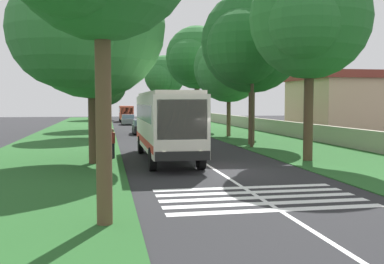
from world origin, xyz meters
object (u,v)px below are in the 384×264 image
object	(u,v)px
trailing_car_2	(162,122)
roadside_tree_right_1	(163,77)
trailing_car_3	(128,120)
roadside_tree_right_4	(306,23)
roadside_tree_left_4	(103,73)
pedestrian	(112,143)
roadside_tree_left_1	(100,59)
roadside_tree_right_2	(249,44)
trailing_minibus_0	(126,112)
roadside_tree_right_0	(227,69)
coach_bus	(166,121)
roadside_tree_left_0	(87,29)
trailing_car_1	(170,124)
roadside_tree_left_3	(105,87)
utility_pole	(252,86)
roadside_building	(345,103)
trailing_car_0	(142,127)
roadside_tree_right_3	(195,59)

from	to	relation	value
trailing_car_2	roadside_tree_right_1	bearing A→B (deg)	-7.41
trailing_car_3	roadside_tree_right_4	bearing A→B (deg)	-169.44
roadside_tree_left_4	pedestrian	distance (m)	28.88
roadside_tree_left_1	roadside_tree_right_2	distance (m)	15.11
trailing_minibus_0	roadside_tree_left_4	xyz separation A→B (m)	(-20.26, 3.47, 5.01)
trailing_car_3	roadside_tree_right_0	world-z (taller)	roadside_tree_right_0
coach_bus	roadside_tree_right_1	bearing A→B (deg)	-6.88
roadside_tree_left_0	roadside_tree_right_2	bearing A→B (deg)	-53.13
trailing_minibus_0	pedestrian	size ratio (longest dim) A/B	3.55
trailing_car_1	roadside_tree_left_0	size ratio (longest dim) A/B	0.40
trailing_car_2	trailing_car_3	size ratio (longest dim) A/B	1.00
roadside_tree_left_3	roadside_tree_right_4	world-z (taller)	roadside_tree_right_4
roadside_tree_right_2	roadside_tree_left_3	bearing A→B (deg)	11.87
roadside_tree_left_3	utility_pole	bearing A→B (deg)	-168.95
pedestrian	roadside_tree_left_4	bearing A→B (deg)	1.32
roadside_tree_right_0	utility_pole	size ratio (longest dim) A/B	1.17
pedestrian	roadside_tree_right_1	bearing A→B (deg)	-9.86
roadside_tree_right_2	pedestrian	distance (m)	13.66
trailing_minibus_0	roadside_tree_left_3	world-z (taller)	roadside_tree_left_3
roadside_tree_right_0	trailing_car_3	bearing A→B (deg)	18.79
trailing_car_3	roadside_tree_right_4	xyz separation A→B (m)	(-41.05, -7.65, 6.79)
roadside_tree_left_4	roadside_building	distance (m)	26.94
trailing_minibus_0	roadside_tree_right_4	world-z (taller)	roadside_tree_right_4
trailing_car_3	trailing_minibus_0	xyz separation A→B (m)	(10.12, -0.18, 0.88)
trailing_car_0	roadside_tree_right_0	distance (m)	10.34
roadside_tree_right_0	utility_pole	xyz separation A→B (m)	(-10.37, 0.93, -1.91)
roadside_tree_left_4	roadside_tree_right_2	size ratio (longest dim) A/B	0.86
trailing_car_0	roadside_tree_right_3	bearing A→B (deg)	-51.08
roadside_tree_left_4	roadside_building	world-z (taller)	roadside_tree_left_4
trailing_car_2	trailing_minibus_0	world-z (taller)	trailing_minibus_0
roadside_tree_left_3	roadside_building	world-z (taller)	roadside_tree_left_3
trailing_car_3	roadside_tree_left_3	xyz separation A→B (m)	(18.19, 3.11, 5.21)
roadside_tree_left_0	roadside_tree_right_3	size ratio (longest dim) A/B	0.93
trailing_car_2	utility_pole	xyz separation A→B (m)	(-27.55, -2.98, 3.63)
roadside_tree_right_0	pedestrian	distance (m)	19.15
roadside_building	pedestrian	size ratio (longest dim) A/B	6.52
roadside_tree_left_1	roadside_building	xyz separation A→B (m)	(0.75, -24.74, -4.02)
roadside_tree_left_3	roadside_tree_right_2	size ratio (longest dim) A/B	0.84
trailing_minibus_0	roadside_tree_right_3	distance (m)	25.57
roadside_tree_left_1	roadside_tree_right_1	world-z (taller)	roadside_tree_right_1
trailing_minibus_0	roadside_tree_left_0	distance (m)	50.87
trailing_car_1	roadside_tree_right_4	bearing A→B (deg)	-172.57
trailing_minibus_0	roadside_tree_right_1	world-z (taller)	roadside_tree_right_1
coach_bus	roadside_tree_left_3	bearing A→B (deg)	3.39
coach_bus	roadside_building	bearing A→B (deg)	-48.23
trailing_car_2	trailing_car_3	bearing A→B (deg)	33.07
trailing_car_2	roadside_tree_right_1	distance (m)	26.20
coach_bus	roadside_tree_right_2	xyz separation A→B (m)	(7.49, -7.11, 5.26)
roadside_tree_right_0	pedestrian	xyz separation A→B (m)	(-15.05, 10.60, -5.30)
pedestrian	roadside_tree_right_0	bearing A→B (deg)	-35.16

